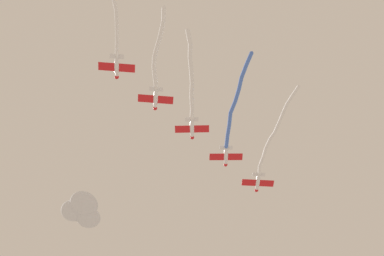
# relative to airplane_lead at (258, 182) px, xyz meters

# --- Properties ---
(airplane_lead) EXTENTS (5.50, 7.15, 1.78)m
(airplane_lead) POSITION_rel_airplane_lead_xyz_m (0.00, 0.00, 0.00)
(airplane_lead) COLOR white
(smoke_trail_lead) EXTENTS (22.88, 4.17, 1.86)m
(smoke_trail_lead) POSITION_rel_airplane_lead_xyz_m (13.38, -3.25, -0.78)
(smoke_trail_lead) COLOR white
(airplane_left_wing) EXTENTS (5.48, 7.08, 1.78)m
(airplane_left_wing) POSITION_rel_airplane_lead_xyz_m (3.33, -9.36, 0.25)
(airplane_left_wing) COLOR white
(smoke_trail_left_wing) EXTENTS (20.67, 4.86, 3.80)m
(smoke_trail_left_wing) POSITION_rel_airplane_lead_xyz_m (15.44, -12.88, 1.90)
(smoke_trail_left_wing) COLOR #4C75DB
(airplane_right_wing) EXTENTS (5.48, 7.05, 1.78)m
(airplane_right_wing) POSITION_rel_airplane_lead_xyz_m (6.66, -18.72, 0.50)
(airplane_right_wing) COLOR white
(smoke_trail_right_wing) EXTENTS (17.73, 9.12, 1.42)m
(smoke_trail_right_wing) POSITION_rel_airplane_lead_xyz_m (17.50, -23.72, 0.14)
(smoke_trail_right_wing) COLOR white
(airplane_slot) EXTENTS (5.51, 7.17, 1.78)m
(airplane_slot) POSITION_rel_airplane_lead_xyz_m (9.98, -28.09, 0.75)
(airplane_slot) COLOR white
(smoke_trail_slot) EXTENTS (16.24, 5.49, 1.24)m
(smoke_trail_slot) POSITION_rel_airplane_lead_xyz_m (19.90, -31.56, 0.81)
(smoke_trail_slot) COLOR white
(airplane_trail) EXTENTS (5.51, 7.17, 1.78)m
(airplane_trail) POSITION_rel_airplane_lead_xyz_m (13.31, -37.46, 1.00)
(airplane_trail) COLOR white
(cloud_east) EXTENTS (12.46, 11.61, 4.54)m
(cloud_east) POSITION_rel_airplane_lead_xyz_m (-29.41, -32.43, 6.66)
(cloud_east) COLOR silver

